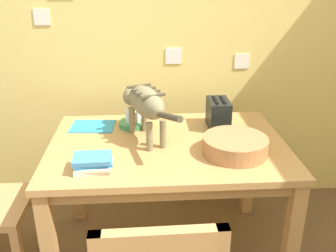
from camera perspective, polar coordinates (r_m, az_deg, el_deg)
The scene contains 9 objects.
wall_rear at distance 2.60m, azimuth -3.88°, elevation 14.07°, with size 4.32×0.11×2.50m.
dining_table at distance 2.12m, azimuth 0.00°, elevation -4.73°, with size 1.30×0.89×0.75m.
cat at distance 2.06m, azimuth -3.50°, elevation 3.47°, with size 0.30×0.64×0.30m.
saucer_bowl at distance 2.30m, azimuth -5.25°, elevation 0.35°, with size 0.17×0.17×0.03m, color #398C4F.
coffee_mug at distance 2.28m, azimuth -5.22°, elevation 1.59°, with size 0.13×0.09×0.08m.
magazine at distance 2.33m, azimuth -11.26°, elevation -0.03°, with size 0.26×0.20×0.01m, color #2C93C4.
book_stack at distance 1.83m, azimuth -11.24°, elevation -5.45°, with size 0.19×0.15×0.07m.
wicker_basket at distance 1.97m, azimuth 10.13°, elevation -2.89°, with size 0.33×0.33×0.09m.
toaster at distance 2.27m, azimuth 7.64°, elevation 1.83°, with size 0.12×0.20×0.18m.
Camera 1 is at (-0.00, -0.71, 1.64)m, focal length 40.36 mm.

